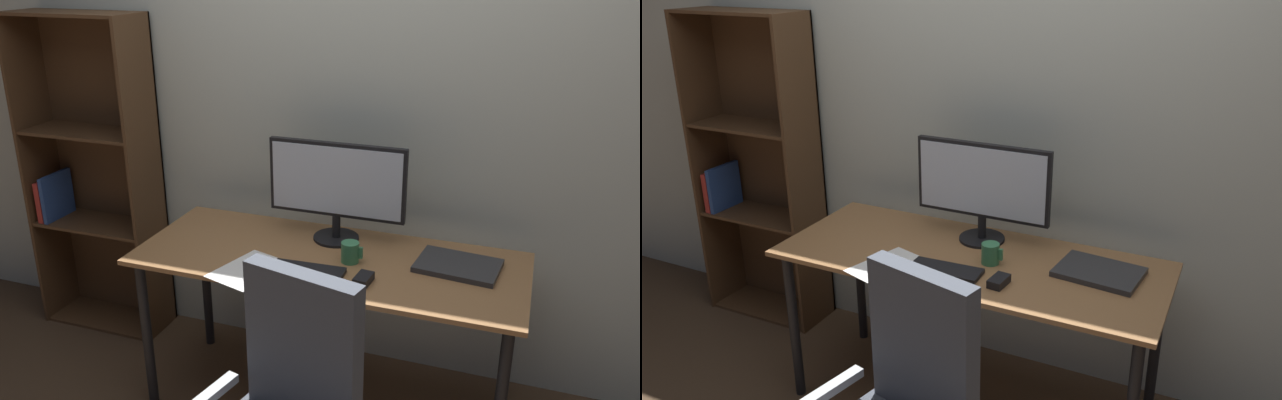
{
  "view_description": "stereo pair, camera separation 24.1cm",
  "coord_description": "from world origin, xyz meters",
  "views": [
    {
      "loc": [
        0.75,
        -2.23,
        1.89
      ],
      "look_at": [
        -0.04,
        0.01,
        0.98
      ],
      "focal_mm": 35.46,
      "sensor_mm": 36.0,
      "label": 1
    },
    {
      "loc": [
        0.97,
        -2.13,
        1.89
      ],
      "look_at": [
        -0.04,
        0.01,
        0.98
      ],
      "focal_mm": 35.46,
      "sensor_mm": 36.0,
      "label": 2
    }
  ],
  "objects": [
    {
      "name": "mouse",
      "position": [
        0.2,
        -0.17,
        0.76
      ],
      "size": [
        0.07,
        0.1,
        0.03
      ],
      "primitive_type": "cube",
      "rotation": [
        0.0,
        0.0,
        -0.1
      ],
      "color": "black",
      "rests_on": "desk"
    },
    {
      "name": "desk",
      "position": [
        0.0,
        0.0,
        0.65
      ],
      "size": [
        1.6,
        0.64,
        0.74
      ],
      "color": "olive",
      "rests_on": "ground"
    },
    {
      "name": "coffee_mug",
      "position": [
        0.1,
        -0.01,
        0.78
      ],
      "size": [
        0.09,
        0.07,
        0.09
      ],
      "color": "#387F51",
      "rests_on": "desk"
    },
    {
      "name": "bookshelf",
      "position": [
        -1.39,
        0.32,
        0.82
      ],
      "size": [
        0.67,
        0.28,
        1.66
      ],
      "color": "#4C331E",
      "rests_on": "ground"
    },
    {
      "name": "laptop",
      "position": [
        0.52,
        0.08,
        0.75
      ],
      "size": [
        0.34,
        0.26,
        0.02
      ],
      "primitive_type": "cube",
      "rotation": [
        0.0,
        0.0,
        -0.11
      ],
      "color": "#2D2D30",
      "rests_on": "desk"
    },
    {
      "name": "paper_sheet",
      "position": [
        -0.26,
        -0.22,
        0.74
      ],
      "size": [
        0.29,
        0.34,
        0.0
      ],
      "primitive_type": "cube",
      "rotation": [
        0.0,
        0.0,
        -0.3
      ],
      "color": "white",
      "rests_on": "desk"
    },
    {
      "name": "back_wall",
      "position": [
        0.0,
        0.49,
        1.3
      ],
      "size": [
        6.4,
        0.1,
        2.6
      ],
      "primitive_type": "cube",
      "color": "beige",
      "rests_on": "ground"
    },
    {
      "name": "keyboard",
      "position": [
        -0.03,
        -0.16,
        0.75
      ],
      "size": [
        0.29,
        0.12,
        0.02
      ],
      "primitive_type": "cube",
      "rotation": [
        0.0,
        0.0,
        0.04
      ],
      "color": "black",
      "rests_on": "desk"
    },
    {
      "name": "monitor",
      "position": [
        -0.03,
        0.18,
        0.99
      ],
      "size": [
        0.6,
        0.2,
        0.44
      ],
      "color": "black",
      "rests_on": "desk"
    }
  ]
}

